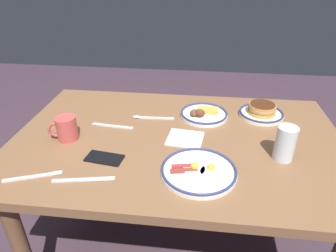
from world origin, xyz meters
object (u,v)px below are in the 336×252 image
at_px(plate_near_main, 203,114).
at_px(plate_far_companion, 199,171).
at_px(plate_center_pancakes, 261,112).
at_px(cell_phone, 105,158).
at_px(butter_knife, 84,180).
at_px(fork_near, 112,126).
at_px(fork_far, 33,177).
at_px(tea_spoon, 147,117).
at_px(coffee_mug, 66,128).
at_px(paper_napkin, 185,138).
at_px(drinking_glass, 285,145).

relative_size(plate_near_main, plate_far_companion, 0.83).
relative_size(plate_center_pancakes, plate_far_companion, 0.77).
height_order(cell_phone, butter_knife, cell_phone).
height_order(plate_far_companion, fork_near, plate_far_companion).
bearing_deg(plate_center_pancakes, fork_far, 33.24).
xyz_separation_m(butter_knife, tea_spoon, (-0.14, -0.48, 0.00)).
bearing_deg(plate_center_pancakes, coffee_mug, 19.91).
height_order(fork_near, tea_spoon, tea_spoon).
height_order(plate_center_pancakes, butter_knife, plate_center_pancakes).
xyz_separation_m(cell_phone, fork_far, (0.22, 0.14, -0.00)).
height_order(paper_napkin, tea_spoon, tea_spoon).
bearing_deg(plate_near_main, plate_far_companion, 88.65).
bearing_deg(fork_near, plate_near_main, -160.39).
xyz_separation_m(fork_near, tea_spoon, (-0.15, -0.10, 0.00)).
relative_size(plate_center_pancakes, drinking_glass, 1.54).
xyz_separation_m(drinking_glass, fork_near, (0.73, -0.17, -0.06)).
bearing_deg(fork_far, cell_phone, -148.09).
xyz_separation_m(plate_near_main, paper_napkin, (0.08, 0.22, -0.01)).
bearing_deg(fork_near, cell_phone, 99.19).
height_order(plate_near_main, tea_spoon, plate_near_main).
height_order(plate_near_main, plate_center_pancakes, plate_center_pancakes).
xyz_separation_m(plate_near_main, fork_near, (0.42, 0.15, -0.01)).
height_order(plate_near_main, drinking_glass, drinking_glass).
relative_size(cell_phone, tea_spoon, 0.71).
bearing_deg(drinking_glass, paper_napkin, -14.25).
distance_m(fork_far, butter_knife, 0.18).
bearing_deg(coffee_mug, tea_spoon, -144.20).
xyz_separation_m(plate_far_companion, drinking_glass, (-0.32, -0.13, 0.05)).
relative_size(drinking_glass, tea_spoon, 0.68).
bearing_deg(butter_knife, drinking_glass, -163.22).
bearing_deg(plate_far_companion, plate_near_main, -91.35).
bearing_deg(plate_far_companion, fork_near, -36.27).
height_order(plate_center_pancakes, fork_far, plate_center_pancakes).
bearing_deg(butter_knife, fork_near, -89.24).
distance_m(plate_far_companion, butter_knife, 0.41).
relative_size(drinking_glass, fork_near, 0.70).
xyz_separation_m(fork_far, butter_knife, (-0.18, -0.00, -0.00)).
relative_size(plate_center_pancakes, fork_near, 1.08).
distance_m(paper_napkin, fork_far, 0.61).
bearing_deg(plate_far_companion, tea_spoon, -56.87).
height_order(drinking_glass, cell_phone, drinking_glass).
xyz_separation_m(plate_center_pancakes, cell_phone, (0.66, 0.44, -0.02)).
bearing_deg(fork_far, coffee_mug, -93.86).
height_order(drinking_glass, tea_spoon, drinking_glass).
bearing_deg(plate_center_pancakes, butter_knife, 39.44).
height_order(plate_center_pancakes, drinking_glass, drinking_glass).
relative_size(cell_phone, butter_knife, 0.66).
xyz_separation_m(plate_far_companion, butter_knife, (0.40, 0.08, -0.01)).
distance_m(plate_far_companion, tea_spoon, 0.48).
height_order(drinking_glass, fork_near, drinking_glass).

